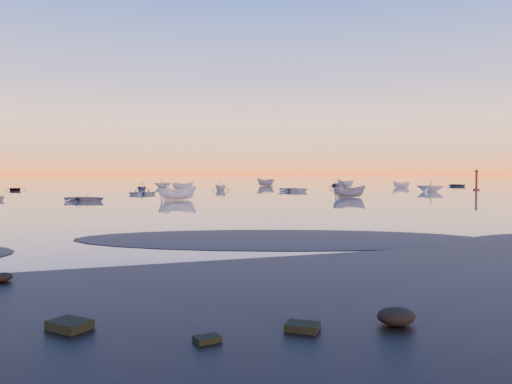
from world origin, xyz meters
name	(u,v)px	position (x,y,z in m)	size (l,w,h in m)	color
ground	(144,185)	(0.00, 100.00, 0.00)	(600.00, 600.00, 0.00)	slate
mud_lobes	(439,239)	(0.00, -1.00, 0.01)	(140.00, 6.00, 0.07)	black
moored_fleet	(183,192)	(0.00, 53.00, 0.00)	(124.00, 58.00, 1.20)	silver
boat_near_center	(177,200)	(-4.67, 32.14, 0.00)	(4.01, 1.70, 1.39)	silver
boat_near_right	(430,192)	(34.45, 42.60, 0.00)	(3.92, 1.76, 1.37)	silver
channel_marker	(476,181)	(46.07, 45.88, 1.41)	(1.00, 1.00, 3.56)	#45170E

